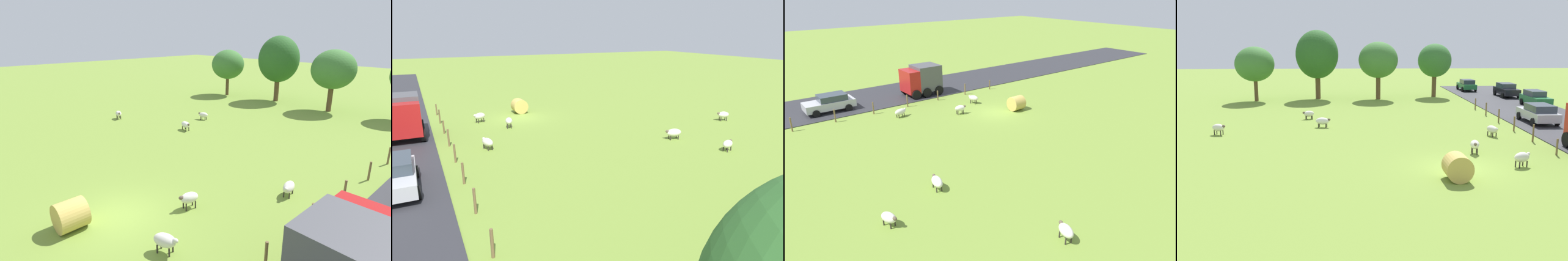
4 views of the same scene
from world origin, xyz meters
TOP-DOWN VIEW (x-y plane):
  - ground_plane at (0.00, 0.00)m, footprint 160.00×160.00m
  - sheep_0 at (3.44, -0.02)m, footprint 1.12×0.87m
  - sheep_1 at (4.28, 7.45)m, footprint 0.80×1.27m
  - sheep_2 at (1.66, 2.81)m, footprint 0.71×1.09m
  - sheep_3 at (-8.10, 11.16)m, footprint 1.25×0.74m
  - sheep_4 at (-9.56, 14.75)m, footprint 1.07×0.76m
  - sheep_5 at (-15.49, 8.79)m, footprint 1.11×0.79m
  - hay_bale_0 at (-0.61, -2.04)m, footprint 1.36×1.28m
  - tree_0 at (-9.75, 27.72)m, footprint 4.90×4.90m
  - tree_1 at (-2.72, 27.19)m, footprint 4.54×4.54m
  - tree_2 at (-16.57, 26.21)m, footprint 4.32×4.32m
  - tree_3 at (4.17, 28.96)m, footprint 4.00×4.00m
  - fence_post_2 at (6.50, 2.24)m, footprint 0.12×0.12m
  - fence_post_3 at (6.50, 5.65)m, footprint 0.12×0.12m
  - fence_post_4 at (6.50, 9.06)m, footprint 0.12×0.12m
  - fence_post_5 at (6.50, 12.46)m, footprint 0.12×0.12m
  - fence_post_6 at (6.50, 15.87)m, footprint 0.12×0.12m
  - fence_post_7 at (6.50, 19.28)m, footprint 0.12×0.12m
  - car_0 at (9.73, 34.52)m, footprint 1.94×4.15m
  - car_1 at (13.09, 20.50)m, footprint 1.94×4.36m
  - car_2 at (12.87, 28.20)m, footprint 2.10×4.35m
  - car_3 at (9.61, 11.92)m, footprint 2.20×4.40m

SIDE VIEW (x-z plane):
  - ground_plane at x=0.00m, z-range 0.00..0.00m
  - sheep_4 at x=-9.56m, z-range 0.11..0.84m
  - sheep_1 at x=4.28m, z-range 0.11..0.87m
  - sheep_3 at x=-8.10m, z-range 0.11..0.89m
  - fence_post_2 at x=6.50m, z-range 0.00..1.01m
  - sheep_5 at x=-15.49m, z-range 0.14..0.94m
  - sheep_0 at x=3.44m, z-range 0.14..0.96m
  - fence_post_7 at x=6.50m, z-range 0.00..1.11m
  - sheep_2 at x=1.66m, z-range 0.15..0.98m
  - fence_post_4 at x=6.50m, z-range 0.00..1.14m
  - fence_post_5 at x=6.50m, z-range 0.00..1.15m
  - fence_post_6 at x=6.50m, z-range 0.00..1.18m
  - fence_post_3 at x=6.50m, z-range 0.00..1.20m
  - hay_bale_0 at x=-0.61m, z-range 0.00..1.33m
  - car_0 at x=9.73m, z-range 0.09..1.59m
  - car_3 at x=9.61m, z-range 0.10..1.66m
  - car_2 at x=12.87m, z-range 0.09..1.68m
  - car_1 at x=13.09m, z-range 0.09..1.71m
  - tree_2 at x=-16.57m, z-range 1.08..7.14m
  - tree_3 at x=4.17m, z-range 1.15..7.49m
  - tree_1 at x=-2.72m, z-range 1.20..7.77m
  - tree_0 at x=-9.75m, z-range 1.16..9.04m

